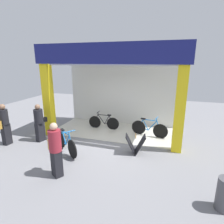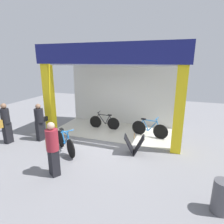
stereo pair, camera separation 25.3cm
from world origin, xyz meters
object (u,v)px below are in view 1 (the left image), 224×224
pedestrian_1 (39,122)px  pedestrian_2 (55,149)px  bicycle_inside_0 (104,122)px  sandwich_board_sign (135,144)px  pedestrian_0 (4,124)px  bicycle_parked_0 (66,143)px  bicycle_inside_1 (149,128)px

pedestrian_1 → pedestrian_2: bearing=-43.3°
bicycle_inside_0 → sandwich_board_sign: (2.01, -2.11, 0.01)m
pedestrian_0 → bicycle_parked_0: bearing=2.6°
bicycle_parked_0 → pedestrian_0: 2.78m
bicycle_inside_1 → pedestrian_2: (-2.27, -3.93, 0.51)m
bicycle_inside_1 → pedestrian_1: size_ratio=1.03×
pedestrian_0 → pedestrian_2: (3.24, -1.27, -0.01)m
bicycle_parked_0 → pedestrian_2: bearing=-70.1°
pedestrian_0 → pedestrian_1: 1.33m
bicycle_inside_0 → pedestrian_0: pedestrian_0 is taller
bicycle_inside_0 → bicycle_inside_1: bearing=-7.0°
pedestrian_0 → pedestrian_2: size_ratio=1.01×
bicycle_parked_0 → sandwich_board_sign: bearing=15.9°
pedestrian_2 → bicycle_inside_1: bearing=60.0°
bicycle_parked_0 → sandwich_board_sign: 2.59m
bicycle_inside_0 → sandwich_board_sign: size_ratio=1.95×
sandwich_board_sign → bicycle_inside_1: bearing=81.1°
bicycle_inside_1 → pedestrian_1: 4.83m
pedestrian_1 → pedestrian_2: 2.93m
bicycle_inside_0 → bicycle_inside_1: 2.32m
pedestrian_0 → pedestrian_1: (1.10, 0.74, -0.04)m
sandwich_board_sign → pedestrian_0: size_ratio=0.48×
bicycle_parked_0 → pedestrian_0: bearing=-177.4°
bicycle_inside_0 → bicycle_parked_0: bicycle_parked_0 is taller
bicycle_parked_0 → sandwich_board_sign: size_ratio=1.74×
bicycle_inside_0 → bicycle_inside_1: size_ratio=0.95×
bicycle_inside_1 → bicycle_parked_0: size_ratio=1.17×
pedestrian_2 → sandwich_board_sign: bearing=46.6°
bicycle_inside_0 → bicycle_inside_1: (2.30, -0.28, 0.02)m
bicycle_parked_0 → sandwich_board_sign: (2.49, 0.71, -0.02)m
bicycle_inside_0 → pedestrian_2: (0.03, -4.22, 0.53)m
pedestrian_0 → pedestrian_2: bearing=-21.4°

